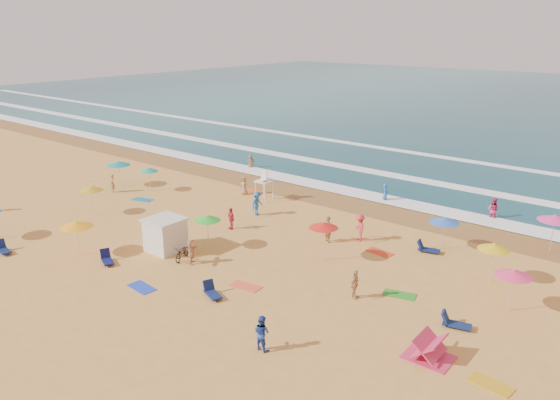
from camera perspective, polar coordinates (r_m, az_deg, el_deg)
The scene contains 11 objects.
ground at distance 34.85m, azimuth -4.29°, elevation -5.18°, with size 220.00×220.00×0.00m, color gold.
wet_sand at distance 44.18m, azimuth 6.84°, elevation -0.21°, with size 220.00×220.00×0.00m, color olive.
surf_foam at distance 51.55m, azimuth 12.10°, elevation 2.25°, with size 200.00×18.70×0.05m.
cabana at distance 35.05m, azimuth -11.89°, elevation -3.63°, with size 2.00×2.00×2.00m, color silver.
cabana_roof at distance 34.68m, azimuth -12.00°, elevation -2.00°, with size 2.20×2.20×0.12m, color silver.
bicycle at distance 33.71m, azimuth -10.16°, elevation -5.40°, with size 0.60×1.73×0.91m, color black.
lifeguard_stand at distance 44.24m, azimuth -1.67°, elevation 1.35°, with size 1.20×1.20×2.10m, color white, non-canonical shape.
beach_umbrellas at distance 31.81m, azimuth 0.26°, elevation -3.37°, with size 47.79×26.75×0.77m.
loungers at distance 28.19m, azimuth 2.16°, elevation -10.61°, with size 51.83×20.38×0.34m.
towels at distance 33.95m, azimuth -5.20°, elevation -5.82°, with size 56.91×23.70×0.03m.
beachgoers at distance 36.87m, azimuth 3.04°, elevation -2.54°, with size 43.33×27.68×2.09m.
Camera 1 is at (22.11, -23.25, 13.59)m, focal length 35.00 mm.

